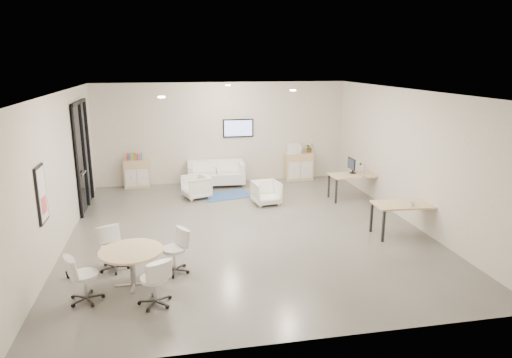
{
  "coord_description": "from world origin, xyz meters",
  "views": [
    {
      "loc": [
        -1.69,
        -9.95,
        3.85
      ],
      "look_at": [
        0.3,
        0.4,
        1.11
      ],
      "focal_mm": 32.0,
      "sensor_mm": 36.0,
      "label": 1
    }
  ],
  "objects": [
    {
      "name": "loveseat",
      "position": [
        -0.29,
        4.05,
        0.36
      ],
      "size": [
        1.79,
        0.94,
        0.66
      ],
      "rotation": [
        0.0,
        0.0,
        -0.03
      ],
      "color": "white",
      "rests_on": "room_shell"
    },
    {
      "name": "meeting_chairs",
      "position": [
        -2.43,
        -2.35,
        0.41
      ],
      "size": [
        2.24,
        2.24,
        0.82
      ],
      "color": "white",
      "rests_on": "room_shell"
    },
    {
      "name": "cup",
      "position": [
        3.5,
        -1.21,
        0.8
      ],
      "size": [
        0.13,
        0.12,
        0.11
      ],
      "primitive_type": "imported",
      "rotation": [
        0.0,
        0.0,
        0.35
      ],
      "color": "white",
      "rests_on": "desk_front"
    },
    {
      "name": "sideboard_left",
      "position": [
        -2.73,
        4.27,
        0.44
      ],
      "size": [
        0.78,
        0.41,
        0.88
      ],
      "color": "tan",
      "rests_on": "room_shell"
    },
    {
      "name": "round_table",
      "position": [
        -2.43,
        -2.35,
        0.59
      ],
      "size": [
        1.1,
        1.1,
        0.67
      ],
      "color": "tan",
      "rests_on": "room_shell"
    },
    {
      "name": "blue_rug",
      "position": [
        -0.1,
        2.86,
        0.01
      ],
      "size": [
        1.57,
        1.24,
        0.01
      ],
      "primitive_type": "cube",
      "rotation": [
        0.0,
        0.0,
        0.25
      ],
      "color": "#2E4F8C",
      "rests_on": "room_shell"
    },
    {
      "name": "desk_front",
      "position": [
        3.46,
        -1.01,
        0.66
      ],
      "size": [
        1.47,
        0.81,
        0.74
      ],
      "rotation": [
        0.0,
        0.0,
        -0.07
      ],
      "color": "tan",
      "rests_on": "room_shell"
    },
    {
      "name": "armchair_right",
      "position": [
        0.87,
        1.82,
        0.36
      ],
      "size": [
        0.78,
        0.74,
        0.71
      ],
      "primitive_type": "imported",
      "rotation": [
        0.0,
        0.0,
        0.15
      ],
      "color": "white",
      "rests_on": "room_shell"
    },
    {
      "name": "plant_floor",
      "position": [
        -3.6,
        -1.81,
        0.06
      ],
      "size": [
        0.23,
        0.31,
        0.12
      ],
      "primitive_type": "imported",
      "rotation": [
        0.0,
        0.0,
        0.29
      ],
      "color": "#3F7F3F",
      "rests_on": "room_shell"
    },
    {
      "name": "desk_rear",
      "position": [
        3.43,
        1.82,
        0.65
      ],
      "size": [
        1.44,
        0.79,
        0.73
      ],
      "rotation": [
        0.0,
        0.0,
        0.07
      ],
      "color": "tan",
      "rests_on": "room_shell"
    },
    {
      "name": "wall_tv",
      "position": [
        0.5,
        4.46,
        1.75
      ],
      "size": [
        0.98,
        0.06,
        0.58
      ],
      "color": "black",
      "rests_on": "room_shell"
    },
    {
      "name": "glass_door",
      "position": [
        -3.95,
        2.51,
        1.5
      ],
      "size": [
        0.09,
        1.9,
        2.85
      ],
      "color": "black",
      "rests_on": "room_shell"
    },
    {
      "name": "room_shell",
      "position": [
        0.0,
        0.0,
        1.6
      ],
      "size": [
        9.6,
        10.6,
        4.8
      ],
      "color": "#5D5B55",
      "rests_on": "ground"
    },
    {
      "name": "sideboard_right",
      "position": [
        2.49,
        4.25,
        0.45
      ],
      "size": [
        0.91,
        0.44,
        0.91
      ],
      "color": "tan",
      "rests_on": "room_shell"
    },
    {
      "name": "plant_cabinet",
      "position": [
        2.85,
        4.28,
        1.03
      ],
      "size": [
        0.38,
        0.4,
        0.24
      ],
      "primitive_type": "imported",
      "rotation": [
        0.0,
        0.0,
        0.39
      ],
      "color": "#3F7F3F",
      "rests_on": "sideboard_right"
    },
    {
      "name": "artwork",
      "position": [
        -3.97,
        -1.6,
        1.55
      ],
      "size": [
        0.05,
        0.54,
        1.04
      ],
      "color": "black",
      "rests_on": "room_shell"
    },
    {
      "name": "armchair_left",
      "position": [
        -1.0,
        2.79,
        0.36
      ],
      "size": [
        0.85,
        0.88,
        0.72
      ],
      "primitive_type": "imported",
      "rotation": [
        0.0,
        0.0,
        -1.24
      ],
      "color": "white",
      "rests_on": "room_shell"
    },
    {
      "name": "books",
      "position": [
        -2.77,
        4.27,
        0.99
      ],
      "size": [
        0.45,
        0.14,
        0.22
      ],
      "color": "red",
      "rests_on": "sideboard_left"
    },
    {
      "name": "ceiling_spots",
      "position": [
        -0.2,
        0.83,
        3.18
      ],
      "size": [
        3.14,
        4.14,
        0.03
      ],
      "color": "#FFEAC6",
      "rests_on": "room_shell"
    },
    {
      "name": "monitor",
      "position": [
        3.39,
        1.97,
        0.96
      ],
      "size": [
        0.2,
        0.5,
        0.44
      ],
      "color": "black",
      "rests_on": "desk_rear"
    },
    {
      "name": "printer",
      "position": [
        2.32,
        4.26,
        1.05
      ],
      "size": [
        0.49,
        0.43,
        0.31
      ],
      "rotation": [
        0.0,
        0.0,
        -0.16
      ],
      "color": "white",
      "rests_on": "sideboard_right"
    }
  ]
}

